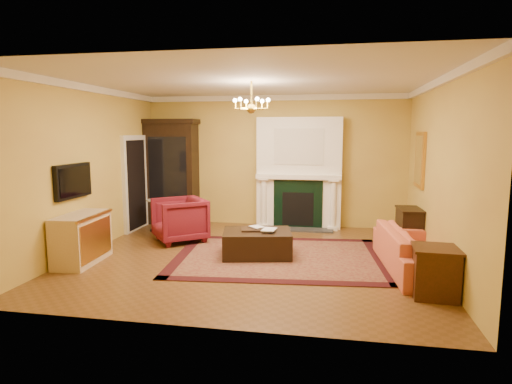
% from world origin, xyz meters
% --- Properties ---
extents(floor, '(6.00, 5.50, 0.02)m').
position_xyz_m(floor, '(0.00, 0.00, -0.01)').
color(floor, brown).
rests_on(floor, ground).
extents(ceiling, '(6.00, 5.50, 0.02)m').
position_xyz_m(ceiling, '(0.00, 0.00, 3.01)').
color(ceiling, silver).
rests_on(ceiling, wall_back).
extents(wall_back, '(6.00, 0.02, 3.00)m').
position_xyz_m(wall_back, '(0.00, 2.76, 1.50)').
color(wall_back, gold).
rests_on(wall_back, floor).
extents(wall_front, '(6.00, 0.02, 3.00)m').
position_xyz_m(wall_front, '(0.00, -2.76, 1.50)').
color(wall_front, gold).
rests_on(wall_front, floor).
extents(wall_left, '(0.02, 5.50, 3.00)m').
position_xyz_m(wall_left, '(-3.01, 0.00, 1.50)').
color(wall_left, gold).
rests_on(wall_left, floor).
extents(wall_right, '(0.02, 5.50, 3.00)m').
position_xyz_m(wall_right, '(3.01, 0.00, 1.50)').
color(wall_right, gold).
rests_on(wall_right, floor).
extents(fireplace, '(1.90, 0.70, 2.50)m').
position_xyz_m(fireplace, '(0.60, 2.57, 1.19)').
color(fireplace, white).
rests_on(fireplace, wall_back).
extents(crown_molding, '(6.00, 5.50, 0.12)m').
position_xyz_m(crown_molding, '(0.00, 0.96, 2.94)').
color(crown_molding, white).
rests_on(crown_molding, ceiling).
extents(doorway, '(0.08, 1.05, 2.10)m').
position_xyz_m(doorway, '(-2.95, 1.70, 1.05)').
color(doorway, silver).
rests_on(doorway, wall_left).
extents(tv_panel, '(0.09, 0.95, 0.58)m').
position_xyz_m(tv_panel, '(-2.95, -0.60, 1.35)').
color(tv_panel, black).
rests_on(tv_panel, wall_left).
extents(gilt_mirror, '(0.06, 0.76, 1.05)m').
position_xyz_m(gilt_mirror, '(2.97, 1.40, 1.65)').
color(gilt_mirror, gold).
rests_on(gilt_mirror, wall_right).
extents(chandelier, '(0.63, 0.55, 0.53)m').
position_xyz_m(chandelier, '(-0.00, 0.00, 2.61)').
color(chandelier, gold).
rests_on(chandelier, ceiling).
extents(oriental_rug, '(3.85, 3.03, 0.01)m').
position_xyz_m(oriental_rug, '(0.47, 0.10, 0.01)').
color(oriental_rug, '#4D1014').
rests_on(oriental_rug, floor).
extents(china_cabinet, '(1.18, 0.55, 2.36)m').
position_xyz_m(china_cabinet, '(-2.40, 2.49, 1.18)').
color(china_cabinet, black).
rests_on(china_cabinet, floor).
extents(wingback_armchair, '(1.26, 1.27, 0.96)m').
position_xyz_m(wingback_armchair, '(-1.63, 0.86, 0.48)').
color(wingback_armchair, maroon).
rests_on(wingback_armchair, floor).
extents(pedestal_table, '(0.40, 0.40, 0.71)m').
position_xyz_m(pedestal_table, '(-2.46, 1.63, 0.41)').
color(pedestal_table, black).
rests_on(pedestal_table, floor).
extents(commode, '(0.58, 1.13, 0.82)m').
position_xyz_m(commode, '(-2.73, -0.79, 0.41)').
color(commode, beige).
rests_on(commode, floor).
extents(coral_sofa, '(0.84, 2.27, 0.87)m').
position_xyz_m(coral_sofa, '(2.64, -0.23, 0.43)').
color(coral_sofa, '#CD6041').
rests_on(coral_sofa, floor).
extents(end_table, '(0.59, 0.59, 0.64)m').
position_xyz_m(end_table, '(2.72, -1.32, 0.32)').
color(end_table, '#3D1C10').
rests_on(end_table, floor).
extents(console_table, '(0.42, 0.68, 0.74)m').
position_xyz_m(console_table, '(2.78, 1.08, 0.37)').
color(console_table, black).
rests_on(console_table, floor).
extents(leather_ottoman, '(1.31, 1.06, 0.44)m').
position_xyz_m(leather_ottoman, '(0.08, 0.10, 0.23)').
color(leather_ottoman, black).
rests_on(leather_ottoman, oriental_rug).
extents(ottoman_tray, '(0.51, 0.44, 0.03)m').
position_xyz_m(ottoman_tray, '(0.01, 0.16, 0.47)').
color(ottoman_tray, black).
rests_on(ottoman_tray, leather_ottoman).
extents(book_a, '(0.15, 0.15, 0.26)m').
position_xyz_m(book_a, '(-0.02, 0.16, 0.61)').
color(book_a, gray).
rests_on(book_a, ottoman_tray).
extents(book_b, '(0.23, 0.05, 0.31)m').
position_xyz_m(book_b, '(0.18, 0.07, 0.64)').
color(book_b, gray).
rests_on(book_b, ottoman_tray).
extents(topiary_left, '(0.18, 0.18, 0.48)m').
position_xyz_m(topiary_left, '(0.01, 2.53, 1.49)').
color(topiary_left, gray).
rests_on(topiary_left, fireplace).
extents(topiary_right, '(0.16, 0.16, 0.43)m').
position_xyz_m(topiary_right, '(1.16, 2.53, 1.47)').
color(topiary_right, gray).
rests_on(topiary_right, fireplace).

